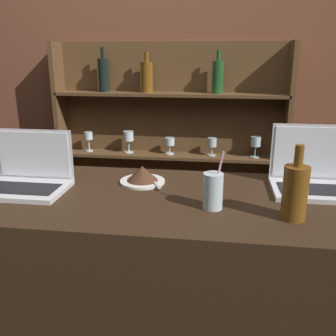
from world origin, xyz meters
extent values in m
cube|color=black|center=(0.00, 0.33, 0.53)|extent=(1.85, 0.65, 1.06)
cube|color=brown|center=(0.00, 1.59, 1.35)|extent=(7.00, 0.06, 2.70)
cube|color=brown|center=(-0.73, 1.47, 0.82)|extent=(0.03, 0.18, 1.64)
cube|color=brown|center=(0.78, 1.47, 0.82)|extent=(0.03, 0.18, 1.64)
cube|color=brown|center=(0.02, 1.55, 0.82)|extent=(1.53, 0.02, 1.64)
cube|color=brown|center=(0.02, 1.47, 0.49)|extent=(1.49, 0.18, 0.02)
cube|color=brown|center=(0.02, 1.47, 0.90)|extent=(1.49, 0.18, 0.02)
cube|color=brown|center=(0.02, 1.47, 1.31)|extent=(1.49, 0.18, 0.02)
cylinder|color=silver|center=(-0.54, 1.47, 0.91)|extent=(0.05, 0.05, 0.01)
cylinder|color=silver|center=(-0.54, 1.47, 0.96)|extent=(0.01, 0.01, 0.08)
cylinder|color=silver|center=(-0.54, 1.47, 1.02)|extent=(0.06, 0.06, 0.05)
cylinder|color=silver|center=(-0.26, 1.47, 0.91)|extent=(0.06, 0.06, 0.01)
cylinder|color=silver|center=(-0.26, 1.47, 0.96)|extent=(0.01, 0.01, 0.08)
cylinder|color=silver|center=(-0.26, 1.47, 1.03)|extent=(0.07, 0.07, 0.06)
cylinder|color=silver|center=(0.02, 1.47, 0.91)|extent=(0.06, 0.06, 0.01)
cylinder|color=silver|center=(0.02, 1.47, 0.95)|extent=(0.01, 0.01, 0.06)
cylinder|color=silver|center=(0.02, 1.47, 1.00)|extent=(0.06, 0.06, 0.05)
cylinder|color=silver|center=(0.31, 1.47, 0.91)|extent=(0.05, 0.05, 0.01)
cylinder|color=silver|center=(0.31, 1.47, 0.95)|extent=(0.01, 0.01, 0.06)
cylinder|color=silver|center=(0.31, 1.47, 1.00)|extent=(0.06, 0.06, 0.06)
cylinder|color=silver|center=(0.59, 1.47, 0.91)|extent=(0.06, 0.06, 0.01)
cylinder|color=silver|center=(0.59, 1.47, 0.95)|extent=(0.01, 0.01, 0.07)
cylinder|color=silver|center=(0.59, 1.47, 1.02)|extent=(0.07, 0.07, 0.06)
cylinder|color=black|center=(-0.41, 1.47, 1.43)|extent=(0.07, 0.07, 0.21)
cylinder|color=black|center=(-0.41, 1.47, 1.57)|extent=(0.02, 0.02, 0.07)
cylinder|color=#1E4C23|center=(0.33, 1.47, 1.42)|extent=(0.07, 0.07, 0.20)
cylinder|color=#1E4C23|center=(0.33, 1.47, 1.55)|extent=(0.02, 0.02, 0.07)
cylinder|color=brown|center=(-0.13, 1.47, 1.42)|extent=(0.08, 0.08, 0.19)
cylinder|color=brown|center=(-0.13, 1.47, 1.54)|extent=(0.03, 0.03, 0.06)
cube|color=silver|center=(-0.39, 0.29, 1.07)|extent=(0.32, 0.23, 0.02)
cube|color=black|center=(-0.39, 0.28, 1.08)|extent=(0.27, 0.13, 0.00)
cube|color=silver|center=(-0.39, 0.41, 1.18)|extent=(0.32, 0.00, 0.20)
cube|color=silver|center=(-0.39, 0.40, 1.18)|extent=(0.30, 0.01, 0.18)
cube|color=silver|center=(0.72, 0.44, 1.07)|extent=(0.32, 0.23, 0.02)
cube|color=black|center=(0.72, 0.42, 1.08)|extent=(0.27, 0.13, 0.00)
cube|color=silver|center=(0.72, 0.55, 1.19)|extent=(0.32, 0.00, 0.23)
cube|color=white|center=(0.72, 0.55, 1.19)|extent=(0.29, 0.01, 0.20)
cylinder|color=silver|center=(0.05, 0.46, 1.06)|extent=(0.18, 0.18, 0.01)
cone|color=#422616|center=(0.05, 0.46, 1.10)|extent=(0.13, 0.13, 0.06)
cube|color=#B7B7BC|center=(0.10, 0.45, 1.07)|extent=(0.08, 0.16, 0.00)
cylinder|color=silver|center=(0.34, 0.24, 1.12)|extent=(0.07, 0.07, 0.13)
cylinder|color=#EA9EC6|center=(0.35, 0.24, 1.16)|extent=(0.04, 0.01, 0.20)
cylinder|color=brown|center=(0.59, 0.19, 1.15)|extent=(0.08, 0.08, 0.18)
cylinder|color=brown|center=(0.59, 0.19, 1.27)|extent=(0.03, 0.03, 0.07)
camera|label=1|loc=(0.35, -0.96, 1.57)|focal=40.00mm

